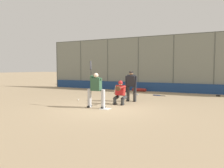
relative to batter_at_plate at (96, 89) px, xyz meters
The scene contains 13 objects.
ground_plane 1.00m from the batter_at_plate, behind, with size 160.00×160.00×0.00m, color tan.
home_plate_marker 1.00m from the batter_at_plate, behind, with size 0.43×0.43×0.01m, color white.
backstop_fence 8.52m from the batter_at_plate, 93.33° to the right, with size 19.79×0.08×4.38m.
padding_wall 8.32m from the batter_at_plate, 93.37° to the right, with size 19.31×0.18×0.69m, color navy.
bleachers_beyond 11.57m from the batter_at_plate, 76.53° to the right, with size 13.80×3.05×1.80m.
batter_at_plate is the anchor object (origin of this frame).
catcher_behind_plate 1.52m from the batter_at_plate, 113.00° to the right, with size 0.64×0.74×1.21m.
umpire_home 2.63m from the batter_at_plate, 106.48° to the right, with size 0.67×0.45×1.66m.
spare_bat_near_backstop 5.59m from the batter_at_plate, 88.88° to the right, with size 0.72×0.45×0.07m.
spare_bat_by_padding 5.85m from the batter_at_plate, 104.21° to the right, with size 0.86×0.20×0.07m.
fielding_glove_on_dirt 8.70m from the batter_at_plate, 125.50° to the right, with size 0.27×0.21×0.10m.
baseball_loose 2.77m from the batter_at_plate, 36.88° to the right, with size 0.07×0.07×0.07m, color white.
equipment_bag_dugout_side 7.80m from the batter_at_plate, 85.64° to the right, with size 1.21×0.25×0.25m.
Camera 1 is at (-4.56, 8.57, 1.81)m, focal length 35.00 mm.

